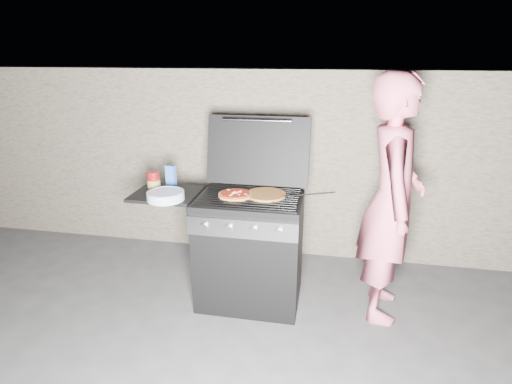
% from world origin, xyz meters
% --- Properties ---
extents(ground, '(50.00, 50.00, 0.00)m').
position_xyz_m(ground, '(0.00, 0.00, 0.00)').
color(ground, '#383837').
extents(stone_wall, '(8.00, 0.35, 1.80)m').
position_xyz_m(stone_wall, '(0.00, 1.05, 0.90)').
color(stone_wall, '#7B6C58').
rests_on(stone_wall, ground).
extents(gas_grill, '(1.34, 0.79, 0.91)m').
position_xyz_m(gas_grill, '(-0.25, 0.00, 0.46)').
color(gas_grill, black).
rests_on(gas_grill, ground).
extents(pizza_topped, '(0.34, 0.34, 0.03)m').
position_xyz_m(pizza_topped, '(-0.11, -0.01, 0.93)').
color(pizza_topped, tan).
rests_on(pizza_topped, gas_grill).
extents(pizza_plain, '(0.36, 0.36, 0.02)m').
position_xyz_m(pizza_plain, '(0.12, 0.04, 0.92)').
color(pizza_plain, '#E89242').
rests_on(pizza_plain, gas_grill).
extents(sauce_jar, '(0.13, 0.13, 0.15)m').
position_xyz_m(sauce_jar, '(-0.78, 0.03, 0.98)').
color(sauce_jar, maroon).
rests_on(sauce_jar, gas_grill).
extents(blue_carton, '(0.09, 0.06, 0.17)m').
position_xyz_m(blue_carton, '(-0.70, 0.17, 0.99)').
color(blue_carton, blue).
rests_on(blue_carton, gas_grill).
extents(plate_stack, '(0.29, 0.29, 0.06)m').
position_xyz_m(plate_stack, '(-0.61, -0.16, 0.93)').
color(plate_stack, silver).
rests_on(plate_stack, gas_grill).
extents(person, '(0.48, 0.70, 1.84)m').
position_xyz_m(person, '(1.04, 0.07, 0.92)').
color(person, '#D95F78').
rests_on(person, ground).
extents(tongs, '(0.41, 0.04, 0.08)m').
position_xyz_m(tongs, '(0.43, 0.00, 0.95)').
color(tongs, black).
rests_on(tongs, gas_grill).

